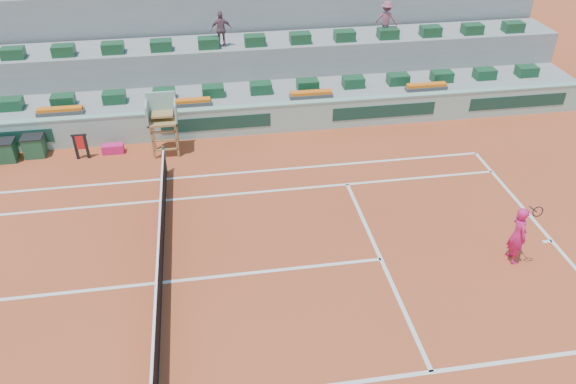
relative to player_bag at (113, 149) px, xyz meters
name	(u,v)px	position (x,y,z in m)	size (l,w,h in m)	color
ground	(162,283)	(2.06, -7.73, -0.18)	(90.00, 90.00, 0.00)	#A53E1F
seating_tier_lower	(167,103)	(2.06, 2.97, 0.42)	(36.00, 4.00, 1.20)	gray
seating_tier_upper	(166,74)	(2.06, 4.57, 1.12)	(36.00, 2.40, 2.60)	gray
stadium_back_wall	(164,42)	(2.06, 6.17, 2.02)	(36.00, 0.40, 4.40)	gray
player_bag	(113,149)	(0.00, 0.00, 0.00)	(0.82, 0.36, 0.36)	#DD1C67
spectator_mid	(221,29)	(4.65, 4.03, 3.18)	(0.89, 0.37, 1.52)	#774F5C
spectator_right	(386,19)	(12.01, 4.25, 3.20)	(1.01, 0.58, 1.57)	#914858
court_lines	(162,283)	(2.06, -7.73, -0.18)	(23.89, 11.09, 0.01)	silver
tennis_net	(160,269)	(2.06, -7.73, 0.35)	(0.10, 11.97, 1.10)	black
advertising_hoarding	(166,126)	(2.09, 0.76, 0.45)	(36.00, 0.34, 1.26)	#92B8A8
umpire_chair	(162,116)	(2.06, -0.24, 1.36)	(1.10, 0.90, 2.40)	olive
seat_row_lower	(164,94)	(2.06, 2.07, 1.24)	(32.90, 0.60, 0.44)	#164426
seat_row_upper	(161,45)	(2.06, 3.97, 2.64)	(32.90, 0.60, 0.44)	#164426
flower_planters	(126,107)	(0.56, 1.27, 1.15)	(26.80, 0.36, 0.28)	#494949
drink_cooler_a	(34,146)	(-2.92, 0.25, 0.24)	(0.79, 0.68, 0.84)	#194C2E
drink_cooler_b	(5,151)	(-3.93, 0.05, 0.24)	(0.80, 0.70, 0.84)	#194C2E
towel_rack	(81,144)	(-1.10, -0.25, 0.42)	(0.58, 0.10, 1.03)	black
tennis_player	(518,235)	(12.28, -8.34, 0.75)	(0.48, 0.91, 2.28)	#DD1C67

